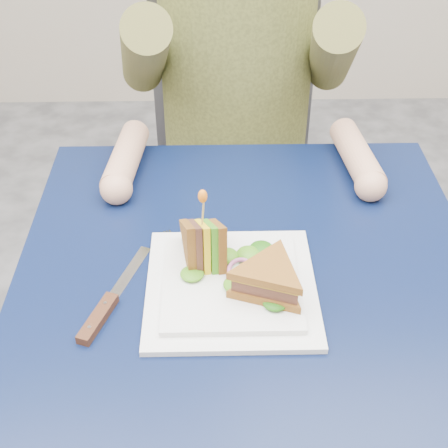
{
  "coord_description": "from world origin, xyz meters",
  "views": [
    {
      "loc": [
        -0.06,
        -0.75,
        1.41
      ],
      "look_at": [
        -0.04,
        -0.01,
        0.82
      ],
      "focal_mm": 50.0,
      "sensor_mm": 36.0,
      "label": 1
    }
  ],
  "objects_px": {
    "diner": "(237,26)",
    "fork": "(182,266)",
    "chair": "(234,148)",
    "sandwich_flat": "(269,279)",
    "knife": "(104,309)",
    "sandwich_upright": "(204,244)",
    "plate": "(231,285)",
    "table": "(248,300)"
  },
  "relations": [
    {
      "from": "diner",
      "to": "fork",
      "type": "relative_size",
      "value": 4.3
    },
    {
      "from": "chair",
      "to": "sandwich_flat",
      "type": "bearing_deg",
      "value": -88.12
    },
    {
      "from": "chair",
      "to": "knife",
      "type": "distance_m",
      "value": 0.82
    },
    {
      "from": "chair",
      "to": "diner",
      "type": "relative_size",
      "value": 1.25
    },
    {
      "from": "knife",
      "to": "sandwich_upright",
      "type": "bearing_deg",
      "value": 30.93
    },
    {
      "from": "plate",
      "to": "fork",
      "type": "height_order",
      "value": "plate"
    },
    {
      "from": "diner",
      "to": "fork",
      "type": "distance_m",
      "value": 0.6
    },
    {
      "from": "diner",
      "to": "sandwich_upright",
      "type": "bearing_deg",
      "value": -97.17
    },
    {
      "from": "diner",
      "to": "sandwich_upright",
      "type": "distance_m",
      "value": 0.59
    },
    {
      "from": "plate",
      "to": "sandwich_upright",
      "type": "height_order",
      "value": "sandwich_upright"
    },
    {
      "from": "chair",
      "to": "knife",
      "type": "xyz_separation_m",
      "value": [
        -0.22,
        -0.77,
        0.2
      ]
    },
    {
      "from": "sandwich_flat",
      "to": "knife",
      "type": "relative_size",
      "value": 0.77
    },
    {
      "from": "chair",
      "to": "diner",
      "type": "bearing_deg",
      "value": -90.0
    },
    {
      "from": "diner",
      "to": "fork",
      "type": "height_order",
      "value": "diner"
    },
    {
      "from": "table",
      "to": "plate",
      "type": "bearing_deg",
      "value": -118.81
    },
    {
      "from": "fork",
      "to": "sandwich_upright",
      "type": "bearing_deg",
      "value": -11.41
    },
    {
      "from": "chair",
      "to": "fork",
      "type": "bearing_deg",
      "value": -99.16
    },
    {
      "from": "plate",
      "to": "knife",
      "type": "bearing_deg",
      "value": -166.98
    },
    {
      "from": "sandwich_flat",
      "to": "sandwich_upright",
      "type": "distance_m",
      "value": 0.12
    },
    {
      "from": "diner",
      "to": "knife",
      "type": "xyz_separation_m",
      "value": [
        -0.22,
        -0.66,
        -0.18
      ]
    },
    {
      "from": "table",
      "to": "sandwich_flat",
      "type": "height_order",
      "value": "sandwich_flat"
    },
    {
      "from": "table",
      "to": "knife",
      "type": "xyz_separation_m",
      "value": [
        -0.22,
        -0.1,
        0.09
      ]
    },
    {
      "from": "fork",
      "to": "sandwich_flat",
      "type": "bearing_deg",
      "value": -30.17
    },
    {
      "from": "sandwich_upright",
      "to": "table",
      "type": "bearing_deg",
      "value": 8.05
    },
    {
      "from": "sandwich_upright",
      "to": "fork",
      "type": "relative_size",
      "value": 0.76
    },
    {
      "from": "chair",
      "to": "sandwich_upright",
      "type": "relative_size",
      "value": 7.04
    },
    {
      "from": "chair",
      "to": "diner",
      "type": "xyz_separation_m",
      "value": [
        -0.0,
        -0.11,
        0.37
      ]
    },
    {
      "from": "chair",
      "to": "sandwich_flat",
      "type": "height_order",
      "value": "chair"
    },
    {
      "from": "sandwich_flat",
      "to": "chair",
      "type": "bearing_deg",
      "value": 91.88
    },
    {
      "from": "sandwich_upright",
      "to": "fork",
      "type": "bearing_deg",
      "value": 168.59
    },
    {
      "from": "fork",
      "to": "knife",
      "type": "distance_m",
      "value": 0.15
    },
    {
      "from": "table",
      "to": "plate",
      "type": "xyz_separation_m",
      "value": [
        -0.03,
        -0.06,
        0.09
      ]
    },
    {
      "from": "sandwich_upright",
      "to": "fork",
      "type": "height_order",
      "value": "sandwich_upright"
    },
    {
      "from": "plate",
      "to": "sandwich_flat",
      "type": "xyz_separation_m",
      "value": [
        0.06,
        -0.02,
        0.04
      ]
    },
    {
      "from": "table",
      "to": "diner",
      "type": "distance_m",
      "value": 0.62
    },
    {
      "from": "chair",
      "to": "plate",
      "type": "relative_size",
      "value": 3.58
    },
    {
      "from": "fork",
      "to": "chair",
      "type": "bearing_deg",
      "value": 80.84
    },
    {
      "from": "plate",
      "to": "sandwich_upright",
      "type": "relative_size",
      "value": 1.97
    },
    {
      "from": "sandwich_flat",
      "to": "fork",
      "type": "bearing_deg",
      "value": 149.83
    },
    {
      "from": "chair",
      "to": "sandwich_upright",
      "type": "xyz_separation_m",
      "value": [
        -0.07,
        -0.68,
        0.24
      ]
    },
    {
      "from": "sandwich_upright",
      "to": "knife",
      "type": "distance_m",
      "value": 0.18
    },
    {
      "from": "fork",
      "to": "knife",
      "type": "height_order",
      "value": "knife"
    }
  ]
}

